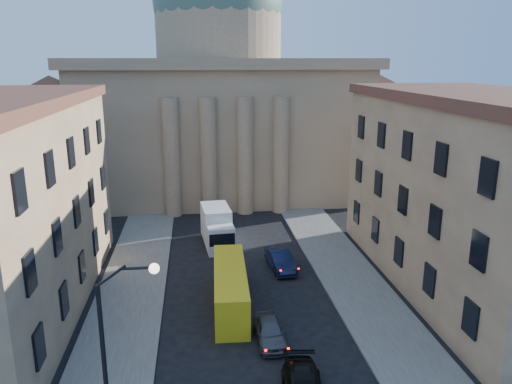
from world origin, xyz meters
TOP-DOWN VIEW (x-y plane):
  - sidewalk_left at (-8.50, 18.00)m, footprint 5.00×60.00m
  - sidewalk_right at (8.50, 18.00)m, footprint 5.00×60.00m
  - church at (0.00, 55.47)m, footprint 68.02×28.76m
  - building_right at (17.00, 22.00)m, footprint 11.60×26.60m
  - street_lamp at (-6.97, 8.00)m, footprint 2.62×0.44m
  - car_right_far at (0.80, 15.86)m, footprint 1.76×4.20m
  - car_right_distant at (3.30, 26.69)m, footprint 2.12×4.90m
  - city_bus at (-1.27, 20.86)m, footprint 2.60×9.76m
  - box_truck at (-1.60, 33.15)m, footprint 2.99×6.41m

SIDE VIEW (x-z plane):
  - sidewalk_left at x=-8.50m, z-range 0.00..0.15m
  - sidewalk_right at x=8.50m, z-range 0.00..0.15m
  - car_right_far at x=0.80m, z-range 0.00..1.42m
  - car_right_distant at x=3.30m, z-range 0.00..1.57m
  - city_bus at x=-1.27m, z-range 0.10..2.83m
  - box_truck at x=-1.60m, z-range -0.09..3.32m
  - street_lamp at x=-6.97m, z-range 0.87..9.70m
  - building_right at x=17.00m, z-range 0.07..14.77m
  - church at x=0.00m, z-range -6.42..30.18m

